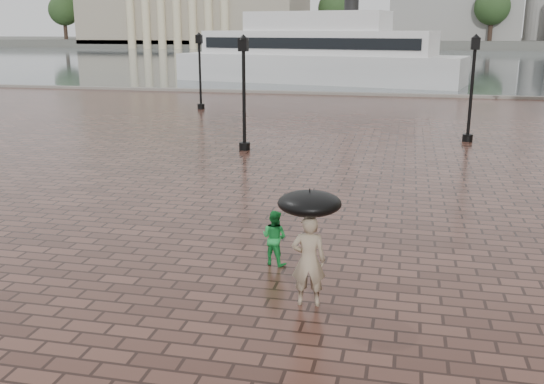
{
  "coord_description": "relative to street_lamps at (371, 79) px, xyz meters",
  "views": [
    {
      "loc": [
        0.35,
        -13.35,
        4.75
      ],
      "look_at": [
        -2.35,
        -1.24,
        1.4
      ],
      "focal_mm": 40.0,
      "sensor_mm": 36.0,
      "label": 1
    }
  ],
  "objects": [
    {
      "name": "quay_edge",
      "position": [
        1.5,
        14.5,
        -2.33
      ],
      "size": [
        80.0,
        0.6,
        0.3
      ],
      "primitive_type": "cube",
      "color": "slate",
      "rests_on": "ground"
    },
    {
      "name": "umbrella",
      "position": [
        0.32,
        -21.04,
        -0.45
      ],
      "size": [
        1.1,
        1.1,
        1.13
      ],
      "color": "black",
      "rests_on": "ground"
    },
    {
      "name": "far_trees",
      "position": [
        1.5,
        120.5,
        7.09
      ],
      "size": [
        188.0,
        8.0,
        13.5
      ],
      "color": "#2D2119",
      "rests_on": "ground"
    },
    {
      "name": "harbour_water",
      "position": [
        1.5,
        74.5,
        -2.33
      ],
      "size": [
        240.0,
        240.0,
        0.0
      ],
      "primitive_type": "plane",
      "color": "#414C4F",
      "rests_on": "ground"
    },
    {
      "name": "ground",
      "position": [
        1.5,
        -17.5,
        -2.33
      ],
      "size": [
        300.0,
        300.0,
        0.0
      ],
      "primitive_type": "plane",
      "color": "#3A211A",
      "rests_on": "ground"
    },
    {
      "name": "ferry_near",
      "position": [
        -6.38,
        24.64,
        0.23
      ],
      "size": [
        26.69,
        11.45,
        8.52
      ],
      "rotation": [
        0.0,
        0.0,
        -0.21
      ],
      "color": "silver",
      "rests_on": "ground"
    },
    {
      "name": "adult_pedestrian",
      "position": [
        0.32,
        -21.04,
        -1.49
      ],
      "size": [
        0.65,
        0.47,
        1.66
      ],
      "primitive_type": "imported",
      "rotation": [
        0.0,
        0.0,
        3.27
      ],
      "color": "gray",
      "rests_on": "ground"
    },
    {
      "name": "far_shore",
      "position": [
        1.5,
        142.5,
        -1.33
      ],
      "size": [
        300.0,
        60.0,
        2.0
      ],
      "primitive_type": "cube",
      "color": "#4C4C47",
      "rests_on": "ground"
    },
    {
      "name": "child_pedestrian",
      "position": [
        -0.68,
        -19.28,
        -1.75
      ],
      "size": [
        0.68,
        0.6,
        1.16
      ],
      "primitive_type": "imported",
      "rotation": [
        0.0,
        0.0,
        2.79
      ],
      "color": "green",
      "rests_on": "ground"
    },
    {
      "name": "street_lamps",
      "position": [
        0.0,
        0.0,
        0.0
      ],
      "size": [
        21.44,
        14.44,
        4.4
      ],
      "color": "black",
      "rests_on": "ground"
    }
  ]
}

